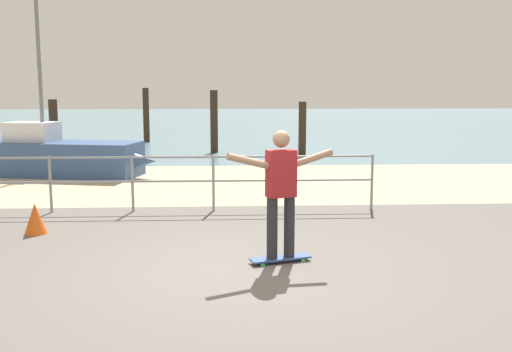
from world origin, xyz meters
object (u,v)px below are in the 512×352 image
at_px(skateboard, 281,259).
at_px(skateboarder, 281,186).
at_px(traffic_cone, 35,219).
at_px(sailboat, 61,156).

bearing_deg(skateboard, skateboarder, -153.43).
relative_size(skateboard, traffic_cone, 1.65).
height_order(skateboard, traffic_cone, traffic_cone).
xyz_separation_m(sailboat, skateboard, (4.98, -7.98, -0.45)).
bearing_deg(skateboard, traffic_cone, 155.01).
relative_size(skateboarder, traffic_cone, 3.30).
relative_size(skateboard, skateboarder, 0.50).
height_order(sailboat, traffic_cone, sailboat).
bearing_deg(skateboarder, sailboat, 121.96).
bearing_deg(traffic_cone, sailboat, 101.88).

